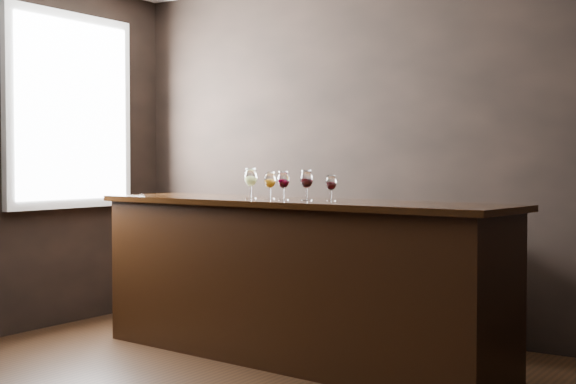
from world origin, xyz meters
The scene contains 9 objects.
room_shell centered at (-0.23, 0.11, 1.81)m, with size 5.02×4.52×2.81m.
bar_counter centered at (-0.25, 1.12, 0.52)m, with size 2.96×0.64×1.04m, color black.
bar_top centered at (-0.25, 1.12, 1.06)m, with size 3.06×0.71×0.04m, color black.
back_bar_shelf centered at (-0.58, 2.03, 0.42)m, with size 2.31×0.40×0.83m, color black.
glass_white centered at (-0.59, 1.13, 1.22)m, with size 0.09×0.09×0.21m.
glass_amber centered at (-0.46, 1.16, 1.20)m, with size 0.08×0.08×0.18m.
glass_red_a centered at (-0.30, 1.09, 1.20)m, with size 0.08×0.08×0.19m.
glass_red_b centered at (-0.12, 1.09, 1.21)m, with size 0.08×0.08×0.20m.
glass_red_c centered at (0.05, 1.12, 1.19)m, with size 0.07×0.07×0.17m.
Camera 1 is at (2.63, -3.31, 1.31)m, focal length 50.00 mm.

